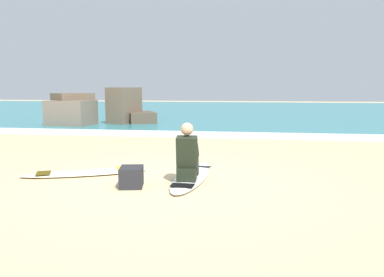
{
  "coord_description": "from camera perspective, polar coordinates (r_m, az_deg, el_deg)",
  "views": [
    {
      "loc": [
        1.45,
        -6.42,
        1.6
      ],
      "look_at": [
        0.19,
        1.5,
        0.55
      ],
      "focal_mm": 36.67,
      "sensor_mm": 36.0,
      "label": 1
    }
  ],
  "objects": [
    {
      "name": "ground_plane",
      "position": [
        6.77,
        -3.61,
        -6.22
      ],
      "size": [
        80.0,
        80.0,
        0.0
      ],
      "primitive_type": "plane",
      "color": "#CCB584"
    },
    {
      "name": "sea",
      "position": [
        26.51,
        5.89,
        4.06
      ],
      "size": [
        80.0,
        28.0,
        0.1
      ],
      "primitive_type": "cube",
      "color": "teal",
      "rests_on": "ground"
    },
    {
      "name": "breaking_foam",
      "position": [
        12.9,
        2.51,
        0.57
      ],
      "size": [
        80.0,
        0.9,
        0.11
      ],
      "primitive_type": "cube",
      "color": "white",
      "rests_on": "ground"
    },
    {
      "name": "surfboard_main",
      "position": [
        6.97,
        0.01,
        -5.5
      ],
      "size": [
        0.61,
        2.54,
        0.08
      ],
      "color": "white",
      "rests_on": "ground"
    },
    {
      "name": "surfer_seated",
      "position": [
        6.57,
        -0.68,
        -2.74
      ],
      "size": [
        0.4,
        0.72,
        0.95
      ],
      "color": "black",
      "rests_on": "surfboard_main"
    },
    {
      "name": "surfboard_spare_near",
      "position": [
        7.51,
        -15.29,
        -4.82
      ],
      "size": [
        2.27,
        1.41,
        0.08
      ],
      "color": "#EFE5C6",
      "rests_on": "ground"
    },
    {
      "name": "rock_outcrop_distant",
      "position": [
        16.66,
        -13.87,
        3.85
      ],
      "size": [
        4.22,
        3.29,
        1.6
      ],
      "color": "brown",
      "rests_on": "ground"
    },
    {
      "name": "beach_bag",
      "position": [
        6.44,
        -8.79,
        -5.53
      ],
      "size": [
        0.45,
        0.54,
        0.32
      ],
      "primitive_type": "cube",
      "rotation": [
        0.0,
        0.0,
        0.21
      ],
      "color": "#232328",
      "rests_on": "ground"
    }
  ]
}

